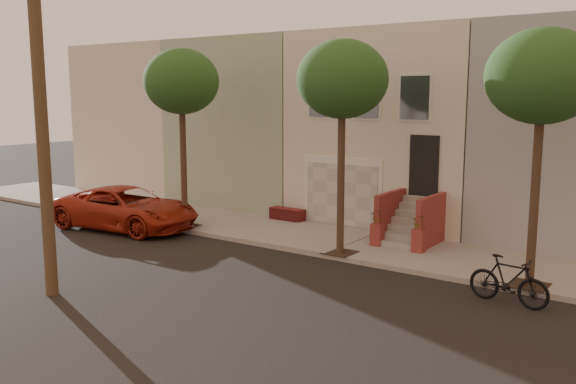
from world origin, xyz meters
The scene contains 9 objects.
ground centered at (0.00, 0.00, 0.00)m, with size 90.00×90.00×0.00m, color black.
sidewalk centered at (0.00, 5.35, 0.07)m, with size 40.00×3.70×0.15m, color gray.
house_row centered at (0.00, 11.19, 3.64)m, with size 33.10×11.70×7.00m.
tree_left centered at (-5.50, 3.90, 5.26)m, with size 2.70×2.57×6.30m.
tree_mid centered at (1.00, 3.90, 5.26)m, with size 2.70×2.57×6.30m.
tree_right centered at (6.50, 3.90, 5.26)m, with size 2.70×2.57×6.30m.
utility_pole centered at (8.00, -3.20, 5.19)m, with size 23.60×1.22×10.00m.
pickup_truck centered at (-7.36, 2.77, 0.77)m, with size 2.55×5.53×1.54m, color #9F2413.
motorcycle centered at (6.35, 2.59, 0.58)m, with size 0.54×1.92×1.16m, color black.
Camera 1 is at (10.26, -11.74, 4.92)m, focal length 38.60 mm.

